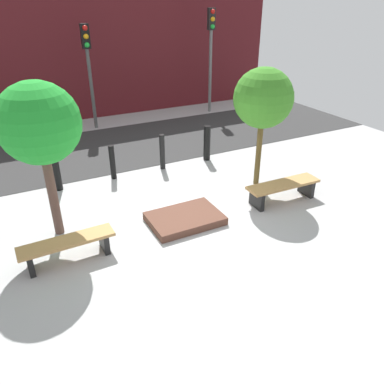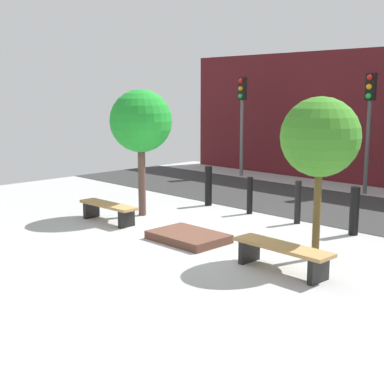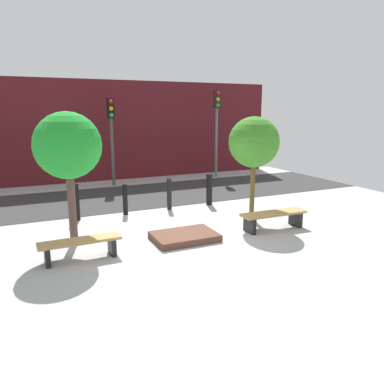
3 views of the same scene
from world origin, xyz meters
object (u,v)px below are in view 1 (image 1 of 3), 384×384
Objects in this scene: bench_right at (283,188)px; tree_behind_right_bench at (263,99)px; bench_left at (67,246)px; traffic_light_mid_west at (88,58)px; planter_bed at (185,219)px; tree_behind_left_bench at (39,125)px; bollard_center at (162,152)px; bollard_far_left at (56,170)px; bollard_right at (207,143)px; traffic_light_mid_east at (211,43)px; bollard_left at (112,162)px.

tree_behind_right_bench reaches higher than bench_right.
bench_left is 0.48× the size of traffic_light_mid_west.
planter_bed is 3.39m from tree_behind_left_bench.
bollard_center is at bearing 131.20° from tree_behind_right_bench.
planter_bed is at bearing -90.00° from traffic_light_mid_west.
bollard_center is 4.97m from traffic_light_mid_west.
bollard_right is at bearing 0.00° from bollard_far_left.
tree_behind_left_bench is at bearing -147.71° from bollard_center.
traffic_light_mid_east reaches higher than tree_behind_left_bench.
bollard_center reaches higher than planter_bed.
bollard_far_left is 0.27× the size of traffic_light_mid_east.
bollard_left reaches higher than bench_right.
bench_left is at bearing -108.00° from traffic_light_mid_west.
tree_behind_right_bench is 3.16× the size of bollard_left.
bollard_right is (4.23, 0.00, -0.01)m from bollard_far_left.
bollard_far_left is 2.82m from bollard_center.
bollard_right is at bearing 99.57° from tree_behind_right_bench.
traffic_light_mid_west is at bearing 98.85° from bollard_center.
bollard_right is at bearing 97.89° from bench_right.
traffic_light_mid_east is at bearing 41.97° from tree_behind_left_bench.
bollard_left is at bearing 137.84° from bench_right.
traffic_light_mid_east is at bearing 47.88° from bollard_center.
traffic_light_mid_west is 4.81m from traffic_light_mid_east.
tree_behind_right_bench reaches higher than bollard_right.
bollard_center is at bearing 0.00° from bollard_far_left.
bench_left is 5.47m from bollard_right.
traffic_light_mid_west is (2.45, 6.52, 0.16)m from tree_behind_left_bench.
bench_right is 4.37m from bollard_left.
planter_bed is at bearing -123.17° from traffic_light_mid_east.
tree_behind_left_bench is 9.76m from traffic_light_mid_east.
traffic_light_mid_west is (-0.70, 4.53, 1.94)m from bollard_center.
tree_behind_right_bench is 6.95m from traffic_light_mid_east.
tree_behind_right_bench is at bearing 91.52° from bench_right.
bench_left is 2.21m from tree_behind_left_bench.
tree_behind_right_bench is 0.74× the size of traffic_light_mid_east.
bollard_center is 1.41m from bollard_right.
tree_behind_right_bench is at bearing -48.80° from bollard_center.
tree_behind_right_bench reaches higher than bench_left.
bollard_left is at bearing 147.71° from tree_behind_right_bench.
bench_left is 2.47m from planter_bed.
bollard_center is at bearing 32.29° from tree_behind_left_bench.
traffic_light_mid_west reaches higher than bollard_right.
tree_behind_right_bench is at bearing -109.80° from traffic_light_mid_east.
bench_right is 8.25m from traffic_light_mid_east.
planter_bed is 3.55m from bollard_right.
planter_bed is 9.15m from traffic_light_mid_east.
tree_behind_left_bench is 2.67m from bollard_far_left.
traffic_light_mid_east reaches higher than bollard_far_left.
bench_right is (4.90, 0.00, 0.02)m from bench_left.
bollard_far_left reaches higher than bollard_center.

